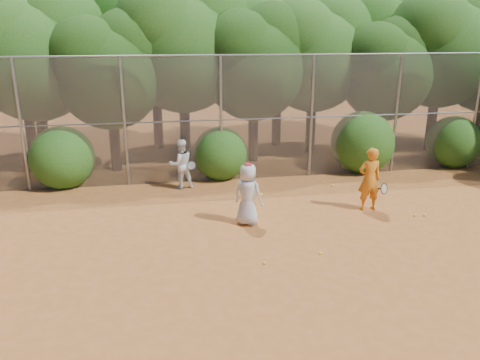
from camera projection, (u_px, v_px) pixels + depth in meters
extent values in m
plane|color=#9D5523|center=(306.00, 261.00, 10.02)|extent=(80.00, 80.00, 0.00)
cylinder|color=gray|center=(21.00, 126.00, 13.88)|extent=(0.09, 0.09, 4.00)
cylinder|color=gray|center=(124.00, 123.00, 14.38)|extent=(0.09, 0.09, 4.00)
cylinder|color=gray|center=(221.00, 120.00, 14.87)|extent=(0.09, 0.09, 4.00)
cylinder|color=gray|center=(311.00, 117.00, 15.36)|extent=(0.09, 0.09, 4.00)
cylinder|color=gray|center=(396.00, 114.00, 15.85)|extent=(0.09, 0.09, 4.00)
cylinder|color=gray|center=(476.00, 112.00, 16.35)|extent=(0.09, 0.09, 4.00)
cylinder|color=gray|center=(252.00, 55.00, 14.42)|extent=(20.00, 0.05, 0.05)
cylinder|color=gray|center=(252.00, 119.00, 15.03)|extent=(20.00, 0.04, 0.04)
cube|color=slate|center=(252.00, 119.00, 15.03)|extent=(20.00, 0.02, 4.00)
cylinder|color=black|center=(43.00, 133.00, 16.45)|extent=(0.38, 0.38, 2.52)
sphere|color=#214E13|center=(34.00, 61.00, 15.70)|extent=(4.03, 4.03, 4.03)
sphere|color=#214E13|center=(57.00, 30.00, 15.90)|extent=(3.23, 3.23, 3.23)
sphere|color=#214E13|center=(5.00, 36.00, 15.05)|extent=(3.02, 3.02, 3.02)
cylinder|color=black|center=(115.00, 140.00, 16.26)|extent=(0.36, 0.36, 2.17)
sphere|color=black|center=(110.00, 78.00, 15.61)|extent=(3.47, 3.47, 3.47)
sphere|color=black|center=(130.00, 50.00, 15.79)|extent=(2.78, 2.78, 2.78)
sphere|color=black|center=(88.00, 57.00, 15.06)|extent=(2.60, 2.60, 2.60)
cylinder|color=black|center=(185.00, 125.00, 17.54)|extent=(0.39, 0.39, 2.66)
sphere|color=#214E13|center=(182.00, 53.00, 16.74)|extent=(4.26, 4.26, 4.26)
sphere|color=#214E13|center=(204.00, 22.00, 16.95)|extent=(3.40, 3.40, 3.40)
sphere|color=#214E13|center=(160.00, 28.00, 16.06)|extent=(3.19, 3.19, 3.19)
cylinder|color=black|center=(253.00, 131.00, 17.44)|extent=(0.37, 0.37, 2.27)
sphere|color=black|center=(254.00, 70.00, 16.76)|extent=(3.64, 3.64, 3.64)
sphere|color=black|center=(272.00, 43.00, 16.94)|extent=(2.91, 2.91, 2.91)
sphere|color=black|center=(238.00, 49.00, 16.18)|extent=(2.73, 2.73, 2.73)
cylinder|color=black|center=(311.00, 123.00, 18.58)|extent=(0.38, 0.38, 2.45)
sphere|color=#214E13|center=(314.00, 60.00, 17.84)|extent=(3.92, 3.92, 3.92)
sphere|color=#214E13|center=(331.00, 33.00, 18.04)|extent=(3.14, 3.14, 3.14)
sphere|color=#214E13|center=(299.00, 39.00, 17.21)|extent=(2.94, 2.94, 2.94)
cylinder|color=black|center=(381.00, 130.00, 18.10)|extent=(0.36, 0.36, 2.10)
sphere|color=black|center=(386.00, 76.00, 17.47)|extent=(3.36, 3.36, 3.36)
sphere|color=black|center=(400.00, 52.00, 17.64)|extent=(2.69, 2.69, 2.69)
sphere|color=black|center=(376.00, 58.00, 16.93)|extent=(2.52, 2.52, 2.52)
cylinder|color=black|center=(432.00, 119.00, 19.00)|extent=(0.39, 0.39, 2.59)
sphere|color=#214E13|center=(440.00, 54.00, 18.22)|extent=(4.14, 4.14, 4.14)
sphere|color=#214E13|center=(457.00, 26.00, 18.43)|extent=(3.32, 3.32, 3.32)
sphere|color=#214E13|center=(430.00, 32.00, 17.56)|extent=(3.11, 3.11, 3.11)
cylinder|color=black|center=(480.00, 122.00, 19.09)|extent=(0.37, 0.37, 2.31)
cylinder|color=black|center=(29.00, 121.00, 18.43)|extent=(0.39, 0.39, 2.62)
sphere|color=#214E13|center=(20.00, 54.00, 17.65)|extent=(4.20, 4.20, 4.20)
sphere|color=#214E13|center=(42.00, 24.00, 17.86)|extent=(3.36, 3.36, 3.36)
cylinder|color=black|center=(157.00, 114.00, 19.41)|extent=(0.40, 0.40, 2.80)
sphere|color=#214E13|center=(154.00, 46.00, 18.57)|extent=(4.48, 4.48, 4.48)
sphere|color=#214E13|center=(175.00, 16.00, 18.80)|extent=(3.58, 3.58, 3.58)
sphere|color=#214E13|center=(132.00, 22.00, 17.86)|extent=(3.36, 3.36, 3.36)
cylinder|color=black|center=(277.00, 116.00, 19.90)|extent=(0.38, 0.38, 2.52)
sphere|color=#214E13|center=(278.00, 56.00, 19.15)|extent=(4.03, 4.03, 4.03)
sphere|color=#214E13|center=(295.00, 30.00, 19.35)|extent=(3.23, 3.23, 3.23)
sphere|color=#214E13|center=(263.00, 35.00, 18.50)|extent=(3.02, 3.02, 3.02)
cylinder|color=black|center=(370.00, 108.00, 21.17)|extent=(0.40, 0.40, 2.73)
sphere|color=#214E13|center=(375.00, 47.00, 20.35)|extent=(4.37, 4.37, 4.37)
sphere|color=#214E13|center=(391.00, 20.00, 20.57)|extent=(3.49, 3.49, 3.49)
sphere|color=#214E13|center=(363.00, 25.00, 19.65)|extent=(3.28, 3.28, 3.28)
sphere|color=#214E13|center=(62.00, 155.00, 14.64)|extent=(2.00, 2.00, 2.00)
sphere|color=#214E13|center=(220.00, 151.00, 15.49)|extent=(1.80, 1.80, 1.80)
sphere|color=#214E13|center=(363.00, 140.00, 16.25)|extent=(2.20, 2.20, 2.20)
sphere|color=#214E13|center=(454.00, 140.00, 16.87)|extent=(1.90, 1.90, 1.90)
imported|color=orange|center=(369.00, 179.00, 12.66)|extent=(0.64, 0.42, 1.75)
torus|color=black|center=(384.00, 189.00, 12.60)|extent=(0.31, 0.24, 0.30)
cylinder|color=black|center=(377.00, 189.00, 12.77)|extent=(0.17, 0.26, 0.10)
imported|color=silver|center=(248.00, 194.00, 11.73)|extent=(0.92, 0.88, 1.59)
ellipsoid|color=#AD1827|center=(248.00, 165.00, 11.50)|extent=(0.22, 0.22, 0.13)
sphere|color=#D6EA2A|center=(261.00, 194.00, 11.58)|extent=(0.07, 0.07, 0.07)
imported|color=white|center=(181.00, 164.00, 14.46)|extent=(0.88, 0.76, 1.55)
torus|color=black|center=(191.00, 165.00, 14.22)|extent=(0.35, 0.29, 0.28)
cylinder|color=black|center=(194.00, 167.00, 14.43)|extent=(0.14, 0.25, 0.17)
sphere|color=#D6EA2A|center=(414.00, 215.00, 12.41)|extent=(0.07, 0.07, 0.07)
sphere|color=#D6EA2A|center=(424.00, 215.00, 12.43)|extent=(0.07, 0.07, 0.07)
sphere|color=#D6EA2A|center=(320.00, 253.00, 10.31)|extent=(0.07, 0.07, 0.07)
sphere|color=#D6EA2A|center=(265.00, 263.00, 9.88)|extent=(0.07, 0.07, 0.07)
sphere|color=#D6EA2A|center=(332.00, 185.00, 14.82)|extent=(0.07, 0.07, 0.07)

